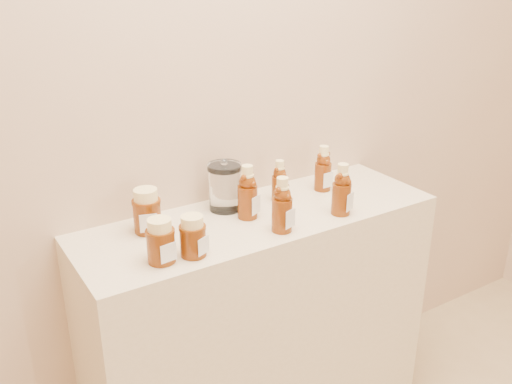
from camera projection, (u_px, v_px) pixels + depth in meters
wall_back at (227, 65)px, 1.82m from camera, size 3.50×0.02×2.70m
display_table at (260, 331)px, 2.01m from camera, size 1.20×0.40×0.90m
bear_bottle_back_left at (247, 189)px, 1.78m from camera, size 0.09×0.09×0.20m
bear_bottle_back_mid at (279, 178)px, 1.91m from camera, size 0.07×0.07×0.16m
bear_bottle_back_right at (323, 165)px, 2.00m from camera, size 0.06×0.06×0.18m
bear_bottle_front_left at (282, 201)px, 1.70m from camera, size 0.08×0.08×0.20m
bear_bottle_front_right at (342, 186)px, 1.81m from camera, size 0.09×0.09×0.19m
honey_jar_left at (161, 241)px, 1.53m from camera, size 0.09×0.09×0.13m
honey_jar_back at (147, 211)px, 1.70m from camera, size 0.11×0.11×0.14m
honey_jar_front at (193, 236)px, 1.57m from camera, size 0.10×0.10×0.12m
glass_canister at (225, 185)px, 1.85m from camera, size 0.12×0.12×0.17m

